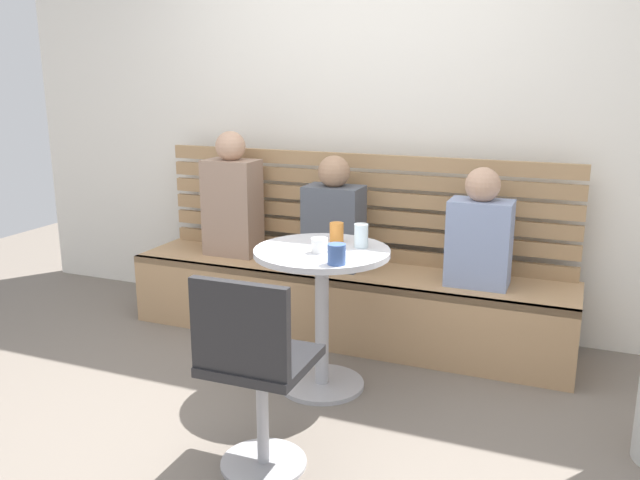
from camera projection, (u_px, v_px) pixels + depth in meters
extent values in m
plane|color=#70665B|center=(252.00, 430.00, 3.01)|extent=(8.00, 8.00, 0.00)
cube|color=white|center=(370.00, 95.00, 4.13)|extent=(5.20, 0.10, 2.90)
cube|color=tan|center=(344.00, 303.00, 4.04)|extent=(2.70, 0.52, 0.44)
cube|color=#94734F|center=(330.00, 283.00, 3.77)|extent=(2.70, 0.04, 0.04)
cube|color=#A68157|center=(357.00, 252.00, 4.19)|extent=(2.65, 0.04, 0.09)
cube|color=tan|center=(358.00, 232.00, 4.16)|extent=(2.65, 0.04, 0.09)
cube|color=#A68157|center=(358.00, 215.00, 4.13)|extent=(2.65, 0.04, 0.09)
cube|color=tan|center=(358.00, 197.00, 4.10)|extent=(2.65, 0.04, 0.09)
cube|color=#A68157|center=(358.00, 179.00, 4.07)|extent=(2.65, 0.04, 0.09)
cube|color=tan|center=(359.00, 161.00, 4.04)|extent=(2.65, 0.04, 0.09)
cylinder|color=#ADADB2|center=(322.00, 384.00, 3.44)|extent=(0.44, 0.44, 0.02)
cylinder|color=#ADADB2|center=(322.00, 320.00, 3.35)|extent=(0.07, 0.07, 0.69)
cylinder|color=silver|center=(322.00, 252.00, 3.26)|extent=(0.68, 0.68, 0.03)
cylinder|color=#ADADB2|center=(264.00, 463.00, 2.75)|extent=(0.36, 0.36, 0.02)
cylinder|color=#ADADB2|center=(263.00, 416.00, 2.70)|extent=(0.05, 0.05, 0.45)
cube|color=#232326|center=(261.00, 360.00, 2.64)|extent=(0.41, 0.41, 0.04)
cube|color=#232326|center=(240.00, 329.00, 2.44)|extent=(0.40, 0.05, 0.36)
cube|color=#9E7F6B|center=(232.00, 208.00, 4.23)|extent=(0.34, 0.22, 0.61)
sphere|color=tan|center=(230.00, 146.00, 4.13)|extent=(0.19, 0.19, 0.19)
cube|color=#8C9EC6|center=(479.00, 243.00, 3.62)|extent=(0.34, 0.22, 0.48)
sphere|color=tan|center=(483.00, 185.00, 3.54)|extent=(0.19, 0.19, 0.19)
cube|color=#4C515B|center=(334.00, 227.00, 3.95)|extent=(0.34, 0.22, 0.50)
sphere|color=#A37A5B|center=(334.00, 172.00, 3.87)|extent=(0.19, 0.19, 0.19)
cylinder|color=#3D5B9E|center=(337.00, 254.00, 2.99)|extent=(0.08, 0.08, 0.09)
cylinder|color=silver|center=(361.00, 236.00, 3.28)|extent=(0.07, 0.07, 0.12)
cylinder|color=white|center=(319.00, 245.00, 3.20)|extent=(0.08, 0.08, 0.07)
cylinder|color=orange|center=(337.00, 232.00, 3.39)|extent=(0.07, 0.07, 0.10)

